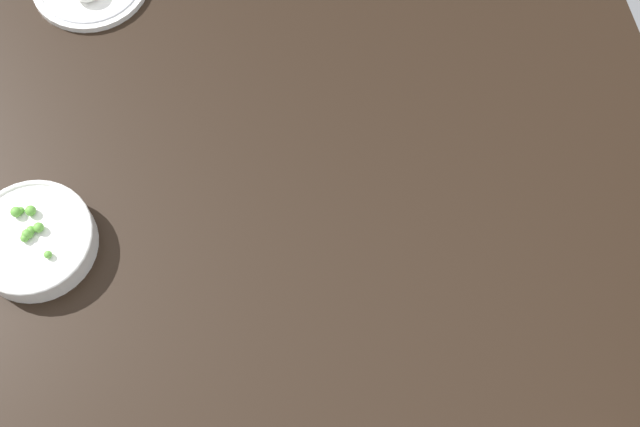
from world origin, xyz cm
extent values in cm
cube|color=black|center=(0.00, 0.00, 2.00)|extent=(136.89, 111.93, 4.00)
cylinder|color=white|center=(3.40, 39.84, 5.79)|extent=(17.07, 17.07, 3.59)
torus|color=white|center=(3.40, 39.84, 7.59)|extent=(17.18, 17.18, 0.80)
sphere|color=#599E38|center=(7.32, 40.80, 8.09)|extent=(1.01, 1.01, 1.01)
sphere|color=#599E38|center=(6.89, 39.39, 8.34)|extent=(1.50, 1.50, 1.50)
sphere|color=#599E38|center=(7.09, 41.38, 8.34)|extent=(1.50, 1.50, 1.50)
sphere|color=#599E38|center=(0.32, 37.46, 8.14)|extent=(1.11, 1.11, 1.11)
sphere|color=#599E38|center=(4.17, 38.44, 8.31)|extent=(1.45, 1.45, 1.45)
sphere|color=#599E38|center=(4.00, 39.55, 8.19)|extent=(1.22, 1.22, 1.22)
sphere|color=#599E38|center=(3.50, 40.09, 8.28)|extent=(1.39, 1.39, 1.39)
sphere|color=#599E38|center=(3.01, 40.44, 8.17)|extent=(1.16, 1.16, 1.16)
sphere|color=#599E38|center=(3.40, 39.83, 8.16)|extent=(1.14, 1.14, 1.14)
camera|label=1|loc=(-46.28, 8.82, 113.08)|focal=46.67mm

